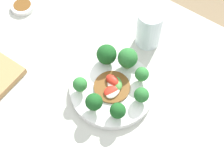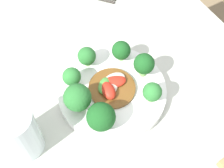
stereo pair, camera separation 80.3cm
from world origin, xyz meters
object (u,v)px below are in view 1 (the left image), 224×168
object	(u,v)px
broccoli_northwest	(118,111)
sauce_dish	(23,6)
drinking_glass	(149,28)
broccoli_north	(94,102)
stirfry_center	(113,86)
broccoli_northeast	(80,85)
broccoli_southwest	(142,74)
broccoli_south	(128,58)
broccoli_west	(141,95)
plate	(112,89)
broccoli_southeast	(107,55)

from	to	relation	value
broccoli_northwest	sauce_dish	bearing A→B (deg)	-16.05
broccoli_northwest	drinking_glass	size ratio (longest dim) A/B	0.41
drinking_glass	sauce_dish	size ratio (longest dim) A/B	1.57
broccoli_north	stirfry_center	xyz separation A→B (m)	(-0.00, -0.08, -0.03)
broccoli_northeast	broccoli_southwest	bearing A→B (deg)	-132.89
broccoli_south	broccoli_northwest	distance (m)	0.16
broccoli_northeast	stirfry_center	bearing A→B (deg)	-138.90
broccoli_west	plate	bearing A→B (deg)	9.67
sauce_dish	broccoli_south	bearing A→B (deg)	-179.89
plate	stirfry_center	distance (m)	0.02
broccoli_southwest	sauce_dish	xyz separation A→B (m)	(0.49, -0.01, -0.05)
broccoli_north	broccoli_northwest	distance (m)	0.07
broccoli_northeast	stirfry_center	size ratio (longest dim) A/B	0.51
broccoli_south	broccoli_southeast	bearing A→B (deg)	20.40
broccoli_southwest	broccoli_northwest	bearing A→B (deg)	94.47
broccoli_northwest	stirfry_center	bearing A→B (deg)	-45.51
broccoli_southeast	broccoli_west	bearing A→B (deg)	162.70
plate	broccoli_south	bearing A→B (deg)	-85.64
broccoli_west	broccoli_south	xyz separation A→B (m)	(0.09, -0.07, 0.01)
plate	broccoli_south	size ratio (longest dim) A/B	3.33
broccoli_southwest	broccoli_south	size ratio (longest dim) A/B	0.72
broccoli_west	broccoli_northwest	size ratio (longest dim) A/B	0.99
broccoli_north	broccoli_west	xyz separation A→B (m)	(-0.09, -0.10, -0.01)
plate	broccoli_southwest	distance (m)	0.10
plate	broccoli_north	distance (m)	0.09
broccoli_north	broccoli_northeast	size ratio (longest dim) A/B	1.17
broccoli_southwest	broccoli_north	bearing A→B (deg)	70.57
sauce_dish	broccoli_north	bearing A→B (deg)	159.46
sauce_dish	broccoli_northeast	bearing A→B (deg)	159.12
broccoli_southwest	plate	bearing A→B (deg)	52.68
broccoli_southwest	broccoli_west	bearing A→B (deg)	122.56
broccoli_southwest	broccoli_northeast	bearing A→B (deg)	47.11
broccoli_southeast	drinking_glass	size ratio (longest dim) A/B	0.53
plate	broccoli_west	bearing A→B (deg)	-170.33
plate	broccoli_southwest	size ratio (longest dim) A/B	4.62
plate	broccoli_northeast	world-z (taller)	broccoli_northeast
broccoli_southwest	broccoli_west	size ratio (longest dim) A/B	1.03
broccoli_southwest	broccoli_west	xyz separation A→B (m)	(-0.03, 0.05, -0.00)
broccoli_north	broccoli_northeast	xyz separation A→B (m)	(0.07, -0.02, -0.01)
plate	broccoli_northwest	world-z (taller)	broccoli_northwest
broccoli_southeast	broccoli_southwest	world-z (taller)	broccoli_southeast
broccoli_southwest	drinking_glass	bearing A→B (deg)	-64.24
broccoli_southwest	broccoli_west	world-z (taller)	broccoli_southwest
broccoli_west	broccoli_northwest	xyz separation A→B (m)	(0.02, 0.08, -0.00)
plate	broccoli_north	size ratio (longest dim) A/B	3.88
broccoli_southwest	broccoli_south	bearing A→B (deg)	-14.03
broccoli_north	broccoli_northeast	bearing A→B (deg)	-18.58
broccoli_north	broccoli_southwest	distance (m)	0.16
broccoli_northeast	sauce_dish	xyz separation A→B (m)	(0.37, -0.14, -0.05)
broccoli_northeast	stirfry_center	xyz separation A→B (m)	(-0.07, -0.06, -0.02)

